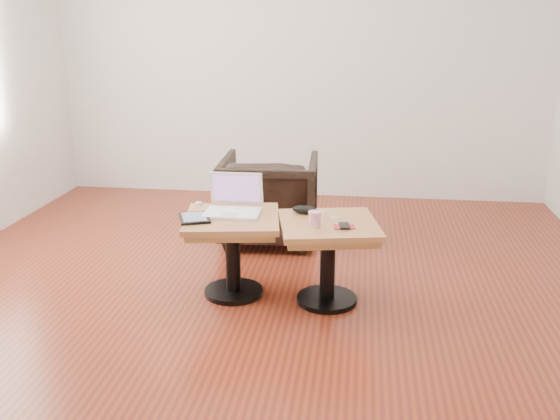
# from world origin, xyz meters

# --- Properties ---
(room_shell) EXTENTS (4.52, 4.52, 2.71)m
(room_shell) POSITION_xyz_m (0.00, 0.00, 1.35)
(room_shell) COLOR #5B1E14
(room_shell) RESTS_ON ground
(side_table_left) EXTENTS (0.63, 0.63, 0.50)m
(side_table_left) POSITION_xyz_m (-0.17, -0.04, 0.38)
(side_table_left) COLOR black
(side_table_left) RESTS_ON ground
(side_table_right) EXTENTS (0.65, 0.65, 0.50)m
(side_table_right) POSITION_xyz_m (0.40, -0.08, 0.38)
(side_table_right) COLOR black
(side_table_right) RESTS_ON ground
(laptop) EXTENTS (0.33, 0.29, 0.23)m
(laptop) POSITION_xyz_m (-0.18, 0.03, 0.55)
(laptop) COLOR white
(laptop) RESTS_ON side_table_left
(tablet) EXTENTS (0.23, 0.26, 0.02)m
(tablet) POSITION_xyz_m (-0.38, -0.13, 0.51)
(tablet) COLOR black
(tablet) RESTS_ON side_table_left
(charging_adapter) EXTENTS (0.04, 0.04, 0.02)m
(charging_adapter) POSITION_xyz_m (-0.42, 0.14, 0.51)
(charging_adapter) COLOR white
(charging_adapter) RESTS_ON side_table_left
(glasses_case) EXTENTS (0.17, 0.10, 0.05)m
(glasses_case) POSITION_xyz_m (0.25, 0.06, 0.53)
(glasses_case) COLOR black
(glasses_case) RESTS_ON side_table_right
(striped_cup) EXTENTS (0.10, 0.10, 0.09)m
(striped_cup) POSITION_xyz_m (0.33, -0.18, 0.55)
(striped_cup) COLOR #D74B7E
(striped_cup) RESTS_ON side_table_right
(earbuds_tangle) EXTENTS (0.08, 0.05, 0.02)m
(earbuds_tangle) POSITION_xyz_m (0.43, -0.01, 0.51)
(earbuds_tangle) COLOR white
(earbuds_tangle) RESTS_ON side_table_right
(phone_on_sleeve) EXTENTS (0.13, 0.11, 0.01)m
(phone_on_sleeve) POSITION_xyz_m (0.49, -0.16, 0.51)
(phone_on_sleeve) COLOR #A62922
(phone_on_sleeve) RESTS_ON side_table_right
(armchair) EXTENTS (0.73, 0.75, 0.65)m
(armchair) POSITION_xyz_m (-0.10, 0.95, 0.33)
(armchair) COLOR black
(armchair) RESTS_ON ground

